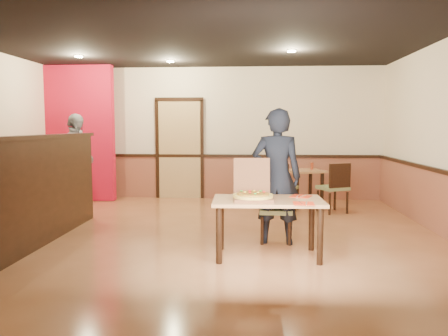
% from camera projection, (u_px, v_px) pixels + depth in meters
% --- Properties ---
extents(floor, '(7.00, 7.00, 0.00)m').
position_uv_depth(floor, '(196.00, 240.00, 6.01)').
color(floor, '#C77C4D').
rests_on(floor, ground).
extents(ceiling, '(7.00, 7.00, 0.00)m').
position_uv_depth(ceiling, '(194.00, 31.00, 5.73)').
color(ceiling, black).
rests_on(ceiling, wall_back).
extents(wall_back, '(7.00, 0.00, 7.00)m').
position_uv_depth(wall_back, '(217.00, 133.00, 9.34)').
color(wall_back, beige).
rests_on(wall_back, floor).
extents(wainscot_back, '(7.00, 0.04, 0.90)m').
position_uv_depth(wainscot_back, '(217.00, 177.00, 9.41)').
color(wainscot_back, brown).
rests_on(wainscot_back, floor).
extents(chair_rail_back, '(7.00, 0.06, 0.06)m').
position_uv_depth(chair_rail_back, '(217.00, 156.00, 9.34)').
color(chair_rail_back, black).
rests_on(chair_rail_back, wall_back).
extents(back_door, '(0.90, 0.06, 2.10)m').
position_uv_depth(back_door, '(180.00, 150.00, 9.39)').
color(back_door, tan).
rests_on(back_door, wall_back).
extents(booth_partition, '(0.20, 3.10, 1.44)m').
position_uv_depth(booth_partition, '(46.00, 187.00, 5.87)').
color(booth_partition, black).
rests_on(booth_partition, floor).
extents(red_accent_panel, '(1.60, 0.20, 2.78)m').
position_uv_depth(red_accent_panel, '(76.00, 134.00, 9.05)').
color(red_accent_panel, red).
rests_on(red_accent_panel, floor).
extents(spot_a, '(0.14, 0.14, 0.02)m').
position_uv_depth(spot_a, '(79.00, 56.00, 7.68)').
color(spot_a, '#F9F2AE').
rests_on(spot_a, ceiling).
extents(spot_b, '(0.14, 0.14, 0.02)m').
position_uv_depth(spot_b, '(170.00, 61.00, 8.27)').
color(spot_b, '#F9F2AE').
rests_on(spot_b, ceiling).
extents(spot_c, '(0.14, 0.14, 0.02)m').
position_uv_depth(spot_c, '(292.00, 51.00, 7.13)').
color(spot_c, '#F9F2AE').
rests_on(spot_c, ceiling).
extents(main_table, '(1.32, 0.79, 0.70)m').
position_uv_depth(main_table, '(268.00, 208.00, 5.18)').
color(main_table, tan).
rests_on(main_table, floor).
extents(diner_chair, '(0.44, 0.44, 0.87)m').
position_uv_depth(diner_chair, '(276.00, 206.00, 5.94)').
color(diner_chair, olive).
rests_on(diner_chair, floor).
extents(side_chair_left, '(0.61, 0.61, 0.90)m').
position_uv_depth(side_chair_left, '(281.00, 185.00, 7.86)').
color(side_chair_left, olive).
rests_on(side_chair_left, floor).
extents(side_chair_right, '(0.60, 0.60, 0.91)m').
position_uv_depth(side_chair_right, '(335.00, 186.00, 7.79)').
color(side_chair_right, olive).
rests_on(side_chair_right, floor).
extents(side_table, '(0.84, 0.84, 0.72)m').
position_uv_depth(side_table, '(304.00, 179.00, 8.43)').
color(side_table, tan).
rests_on(side_table, floor).
extents(diner, '(0.68, 0.47, 1.79)m').
position_uv_depth(diner, '(277.00, 177.00, 5.75)').
color(diner, black).
rests_on(diner, floor).
extents(passerby, '(0.66, 1.12, 1.79)m').
position_uv_depth(passerby, '(76.00, 162.00, 8.15)').
color(passerby, gray).
rests_on(passerby, floor).
extents(pizza_box, '(0.48, 0.55, 0.47)m').
position_uv_depth(pizza_box, '(253.00, 194.00, 5.17)').
color(pizza_box, brown).
rests_on(pizza_box, main_table).
extents(pizza, '(0.47, 0.47, 0.03)m').
position_uv_depth(pizza, '(253.00, 196.00, 5.13)').
color(pizza, '#E7C654').
rests_on(pizza, pizza_box).
extents(napkin_near, '(0.24, 0.24, 0.01)m').
position_uv_depth(napkin_near, '(304.00, 203.00, 4.88)').
color(napkin_near, red).
rests_on(napkin_near, main_table).
extents(napkin_far, '(0.30, 0.30, 0.01)m').
position_uv_depth(napkin_far, '(301.00, 196.00, 5.38)').
color(napkin_far, red).
rests_on(napkin_far, main_table).
extents(condiment, '(0.05, 0.05, 0.14)m').
position_uv_depth(condiment, '(312.00, 166.00, 8.42)').
color(condiment, maroon).
rests_on(condiment, side_table).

